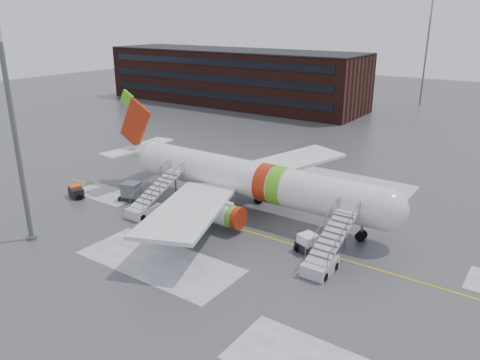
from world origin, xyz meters
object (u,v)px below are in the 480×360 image
Objects in this scene: pushback_tug at (310,245)px; airliner at (243,178)px; airstair_fwd at (324,256)px; uld_container at (132,192)px; baggage_tractor at (76,192)px; airstair_aft at (148,204)px; light_mast_near at (12,115)px.

airliner is at bearing 154.71° from pushback_tug.
airstair_fwd reaches higher than uld_container.
airstair_fwd is 23.98m from uld_container.
baggage_tractor is (-27.71, -2.98, -0.12)m from pushback_tug.
baggage_tractor is at bearing -177.54° from airstair_fwd.
airstair_aft is (-19.71, 0.00, 0.00)m from airstair_fwd.
uld_container reaches higher than pushback_tug.
airliner is 11.64m from pushback_tug.
uld_container is (-21.85, -0.06, 0.23)m from pushback_tug.
pushback_tug is at bearing 5.51° from airstair_aft.
airliner is at bearing 152.03° from airstair_fwd.
airstair_aft is 0.35× the size of light_mast_near.
uld_container is (-23.92, 1.64, -0.13)m from airstair_fwd.
pushback_tug is 21.85m from uld_container.
uld_container is at bearing -179.83° from pushback_tug.
airliner is at bearing 54.71° from light_mast_near.
airliner is 22.19m from light_mast_near.
airstair_aft is 2.43× the size of pushback_tug.
baggage_tractor is 0.13× the size of light_mast_near.
pushback_tug is at bearing 28.50° from light_mast_near.
airstair_aft reaches higher than pushback_tug.
airstair_fwd is at bearing -3.91° from uld_container.
uld_container reaches higher than baggage_tractor.
airliner is 1.60× the size of light_mast_near.
uld_container is at bearing 88.39° from light_mast_near.
light_mast_near reaches higher than pushback_tug.
airstair_fwd is at bearing 2.46° from baggage_tractor.
airliner is 14.13m from airstair_fwd.
airstair_aft reaches higher than uld_container.
airstair_fwd is 0.35× the size of light_mast_near.
baggage_tractor is at bearing -172.75° from airstair_aft.
light_mast_near is at bearing -151.50° from pushback_tug.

